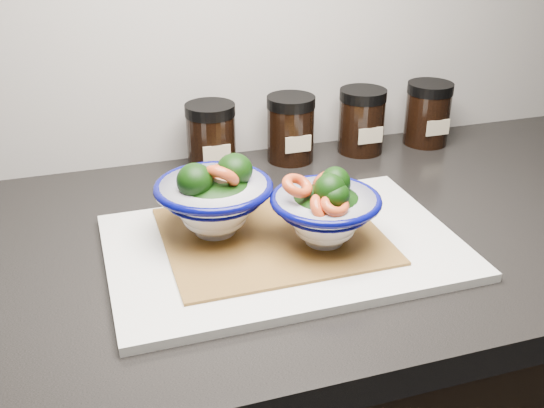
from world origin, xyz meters
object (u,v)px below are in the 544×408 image
object	(u,v)px
bowl_right	(326,210)
spice_jar_a	(211,137)
cutting_board	(283,247)
bowl_left	(215,198)
spice_jar_c	(362,121)
spice_jar_d	(428,113)
spice_jar_b	(291,129)

from	to	relation	value
bowl_right	spice_jar_a	distance (m)	0.32
cutting_board	bowl_left	xyz separation A→B (m)	(-0.08, 0.05, 0.06)
spice_jar_c	spice_jar_d	xyz separation A→B (m)	(0.13, 0.00, 0.00)
cutting_board	spice_jar_d	xyz separation A→B (m)	(0.37, 0.29, 0.05)
spice_jar_a	spice_jar_b	size ratio (longest dim) A/B	1.00
spice_jar_a	bowl_left	bearing A→B (deg)	-101.68
cutting_board	spice_jar_a	xyz separation A→B (m)	(-0.03, 0.29, 0.05)
spice_jar_c	spice_jar_d	bearing A→B (deg)	0.00
spice_jar_b	spice_jar_c	bearing A→B (deg)	0.00
bowl_right	spice_jar_d	distance (m)	0.45
cutting_board	spice_jar_b	distance (m)	0.31
spice_jar_c	spice_jar_d	world-z (taller)	same
cutting_board	spice_jar_d	bearing A→B (deg)	37.72
cutting_board	spice_jar_c	bearing A→B (deg)	50.02
cutting_board	bowl_left	size ratio (longest dim) A/B	2.91
spice_jar_a	spice_jar_b	distance (m)	0.14
cutting_board	bowl_right	world-z (taller)	bowl_right
spice_jar_b	bowl_right	bearing A→B (deg)	-101.18
spice_jar_a	spice_jar_d	distance (m)	0.40
bowl_left	spice_jar_a	distance (m)	0.24
bowl_left	spice_jar_b	world-z (taller)	bowl_left
bowl_right	spice_jar_a	xyz separation A→B (m)	(-0.08, 0.31, -0.00)
bowl_left	spice_jar_a	xyz separation A→B (m)	(0.05, 0.24, -0.01)
bowl_left	spice_jar_c	xyz separation A→B (m)	(0.32, 0.24, -0.01)
cutting_board	spice_jar_b	size ratio (longest dim) A/B	3.98
bowl_left	spice_jar_c	bearing A→B (deg)	36.74
spice_jar_a	bowl_right	bearing A→B (deg)	-75.97
spice_jar_a	spice_jar_d	world-z (taller)	same
bowl_right	spice_jar_b	bearing A→B (deg)	78.82
spice_jar_a	spice_jar_b	bearing A→B (deg)	0.00
bowl_left	bowl_right	distance (m)	0.14
spice_jar_a	spice_jar_c	size ratio (longest dim) A/B	1.00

